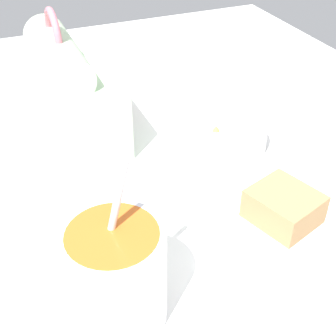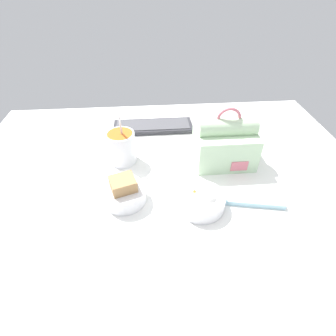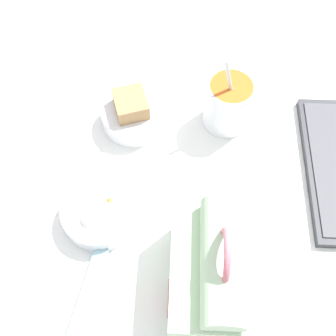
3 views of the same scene
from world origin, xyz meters
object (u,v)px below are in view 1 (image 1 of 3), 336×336
bento_bowl_sandwich (279,230)px  chopstick_case (183,98)px  bento_bowl_snacks (221,133)px  soup_cup (116,275)px  lunch_bag (63,95)px

bento_bowl_sandwich → chopstick_case: size_ratio=0.68×
bento_bowl_snacks → chopstick_case: size_ratio=0.74×
soup_cup → bento_bowl_snacks: soup_cup is taller
lunch_bag → bento_bowl_sandwich: (-33.98, -17.04, -4.39)cm
lunch_bag → bento_bowl_snacks: bearing=-118.8°
soup_cup → chopstick_case: soup_cup is taller
lunch_bag → soup_cup: bearing=175.4°
chopstick_case → lunch_bag: bearing=99.7°
bento_bowl_sandwich → chopstick_case: bearing=-7.5°
chopstick_case → bento_bowl_sandwich: bearing=172.5°
lunch_bag → bento_bowl_snacks: lunch_bag is taller
bento_bowl_sandwich → bento_bowl_snacks: bearing=-11.0°
bento_bowl_snacks → bento_bowl_sandwich: bearing=169.0°
lunch_bag → soup_cup: size_ratio=1.10×
bento_bowl_sandwich → chopstick_case: 38.13cm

